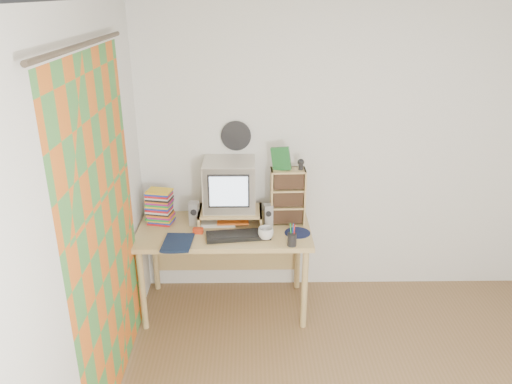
{
  "coord_description": "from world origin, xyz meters",
  "views": [
    {
      "loc": [
        -0.82,
        -2.27,
        2.55
      ],
      "look_at": [
        -0.77,
        1.33,
        1.09
      ],
      "focal_mm": 35.0,
      "sensor_mm": 36.0,
      "label": 1
    }
  ],
  "objects_px": {
    "crt_monitor": "(229,185)",
    "dvd_stack": "(160,208)",
    "diary": "(163,241)",
    "keyboard": "(238,236)",
    "mug": "(266,233)",
    "desk": "(225,240)",
    "cd_rack": "(288,197)"
  },
  "relations": [
    {
      "from": "desk",
      "to": "keyboard",
      "type": "distance_m",
      "value": 0.3
    },
    {
      "from": "keyboard",
      "to": "dvd_stack",
      "type": "bearing_deg",
      "value": 150.26
    },
    {
      "from": "keyboard",
      "to": "dvd_stack",
      "type": "relative_size",
      "value": 1.79
    },
    {
      "from": "dvd_stack",
      "to": "crt_monitor",
      "type": "bearing_deg",
      "value": 15.52
    },
    {
      "from": "crt_monitor",
      "to": "dvd_stack",
      "type": "relative_size",
      "value": 1.51
    },
    {
      "from": "cd_rack",
      "to": "diary",
      "type": "relative_size",
      "value": 1.75
    },
    {
      "from": "cd_rack",
      "to": "diary",
      "type": "bearing_deg",
      "value": -160.87
    },
    {
      "from": "desk",
      "to": "mug",
      "type": "xyz_separation_m",
      "value": [
        0.33,
        -0.25,
        0.18
      ]
    },
    {
      "from": "cd_rack",
      "to": "diary",
      "type": "xyz_separation_m",
      "value": [
        -0.97,
        -0.37,
        -0.21
      ]
    },
    {
      "from": "crt_monitor",
      "to": "mug",
      "type": "xyz_separation_m",
      "value": [
        0.29,
        -0.34,
        -0.27
      ]
    },
    {
      "from": "crt_monitor",
      "to": "cd_rack",
      "type": "xyz_separation_m",
      "value": [
        0.48,
        -0.04,
        -0.09
      ]
    },
    {
      "from": "dvd_stack",
      "to": "cd_rack",
      "type": "xyz_separation_m",
      "value": [
        1.05,
        -0.0,
        0.1
      ]
    },
    {
      "from": "mug",
      "to": "desk",
      "type": "bearing_deg",
      "value": 142.88
    },
    {
      "from": "keyboard",
      "to": "crt_monitor",
      "type": "bearing_deg",
      "value": 96.42
    },
    {
      "from": "keyboard",
      "to": "cd_rack",
      "type": "bearing_deg",
      "value": 26.72
    },
    {
      "from": "crt_monitor",
      "to": "keyboard",
      "type": "xyz_separation_m",
      "value": [
        0.07,
        -0.31,
        -0.3
      ]
    },
    {
      "from": "crt_monitor",
      "to": "desk",
      "type": "bearing_deg",
      "value": -117.3
    },
    {
      "from": "cd_rack",
      "to": "diary",
      "type": "distance_m",
      "value": 1.06
    },
    {
      "from": "mug",
      "to": "crt_monitor",
      "type": "bearing_deg",
      "value": 130.38
    },
    {
      "from": "keyboard",
      "to": "mug",
      "type": "xyz_separation_m",
      "value": [
        0.21,
        -0.03,
        0.03
      ]
    },
    {
      "from": "crt_monitor",
      "to": "dvd_stack",
      "type": "distance_m",
      "value": 0.6
    },
    {
      "from": "diary",
      "to": "mug",
      "type": "bearing_deg",
      "value": 8.48
    },
    {
      "from": "desk",
      "to": "cd_rack",
      "type": "bearing_deg",
      "value": 4.78
    },
    {
      "from": "keyboard",
      "to": "desk",
      "type": "bearing_deg",
      "value": 110.96
    },
    {
      "from": "dvd_stack",
      "to": "mug",
      "type": "xyz_separation_m",
      "value": [
        0.86,
        -0.3,
        -0.09
      ]
    },
    {
      "from": "cd_rack",
      "to": "mug",
      "type": "xyz_separation_m",
      "value": [
        -0.19,
        -0.3,
        -0.19
      ]
    },
    {
      "from": "mug",
      "to": "diary",
      "type": "height_order",
      "value": "mug"
    },
    {
      "from": "keyboard",
      "to": "cd_rack",
      "type": "distance_m",
      "value": 0.53
    },
    {
      "from": "dvd_stack",
      "to": "cd_rack",
      "type": "height_order",
      "value": "cd_rack"
    },
    {
      "from": "crt_monitor",
      "to": "keyboard",
      "type": "height_order",
      "value": "crt_monitor"
    },
    {
      "from": "desk",
      "to": "crt_monitor",
      "type": "height_order",
      "value": "crt_monitor"
    },
    {
      "from": "dvd_stack",
      "to": "diary",
      "type": "height_order",
      "value": "dvd_stack"
    }
  ]
}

